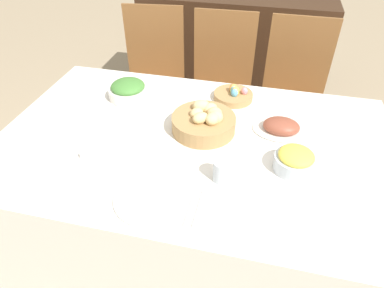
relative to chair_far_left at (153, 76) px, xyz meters
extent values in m
plane|color=tan|center=(0.52, -0.93, -0.52)|extent=(12.00, 12.00, 0.00)
cube|color=white|center=(0.52, -0.93, -0.15)|extent=(1.79, 1.12, 0.73)
cylinder|color=brown|center=(-0.16, -0.30, -0.30)|extent=(0.03, 0.03, 0.43)
cylinder|color=brown|center=(0.22, -0.26, -0.30)|extent=(0.03, 0.03, 0.43)
cylinder|color=brown|center=(-0.20, 0.08, -0.30)|extent=(0.03, 0.03, 0.43)
cylinder|color=brown|center=(0.18, 0.13, -0.30)|extent=(0.03, 0.03, 0.43)
cube|color=brown|center=(0.01, -0.09, -0.08)|extent=(0.46, 0.46, 0.02)
cube|color=brown|center=(-0.01, 0.11, 0.20)|extent=(0.42, 0.07, 0.53)
cylinder|color=brown|center=(0.31, -0.29, -0.30)|extent=(0.03, 0.03, 0.43)
cylinder|color=brown|center=(0.70, -0.27, -0.30)|extent=(0.03, 0.03, 0.43)
cylinder|color=brown|center=(0.30, 0.10, -0.30)|extent=(0.03, 0.03, 0.43)
cylinder|color=brown|center=(0.68, 0.11, -0.30)|extent=(0.03, 0.03, 0.43)
cube|color=brown|center=(0.50, -0.09, -0.08)|extent=(0.43, 0.43, 0.02)
cube|color=brown|center=(0.49, 0.11, 0.20)|extent=(0.42, 0.03, 0.53)
cylinder|color=brown|center=(0.79, -0.28, -0.30)|extent=(0.03, 0.03, 0.43)
cylinder|color=brown|center=(1.18, -0.28, -0.30)|extent=(0.03, 0.03, 0.43)
cylinder|color=brown|center=(0.80, 0.11, -0.30)|extent=(0.03, 0.03, 0.43)
cylinder|color=brown|center=(1.19, 0.11, -0.30)|extent=(0.03, 0.03, 0.43)
cube|color=brown|center=(0.99, -0.09, -0.08)|extent=(0.42, 0.42, 0.02)
cube|color=brown|center=(0.99, 0.11, 0.20)|extent=(0.42, 0.02, 0.53)
cube|color=#3D2616|center=(0.48, 0.76, -0.07)|extent=(1.59, 0.44, 0.90)
cylinder|color=#AD8451|center=(0.55, -0.85, 0.25)|extent=(0.30, 0.30, 0.07)
ellipsoid|color=#E0C184|center=(0.54, -0.89, 0.31)|extent=(0.09, 0.09, 0.05)
ellipsoid|color=#E0C184|center=(0.52, -0.79, 0.30)|extent=(0.10, 0.09, 0.06)
ellipsoid|color=#E0C184|center=(0.59, -0.84, 0.30)|extent=(0.10, 0.10, 0.06)
ellipsoid|color=#E0C184|center=(0.56, -0.79, 0.29)|extent=(0.09, 0.09, 0.06)
ellipsoid|color=#E0C184|center=(0.60, -0.86, 0.30)|extent=(0.09, 0.09, 0.06)
ellipsoid|color=#E0C184|center=(0.51, -0.84, 0.29)|extent=(0.09, 0.08, 0.05)
ellipsoid|color=#E0C184|center=(0.59, -0.89, 0.30)|extent=(0.08, 0.08, 0.05)
cylinder|color=#AD8451|center=(0.64, -0.54, 0.23)|extent=(0.21, 0.21, 0.03)
ellipsoid|color=#F29E4C|center=(0.64, -0.52, 0.26)|extent=(0.04, 0.04, 0.05)
ellipsoid|color=#F4D151|center=(0.65, -0.55, 0.26)|extent=(0.04, 0.04, 0.05)
ellipsoid|color=#60B2E0|center=(0.64, -0.54, 0.26)|extent=(0.04, 0.04, 0.05)
ellipsoid|color=#60B2E0|center=(0.65, -0.56, 0.26)|extent=(0.04, 0.04, 0.05)
ellipsoid|color=pink|center=(0.70, -0.53, 0.26)|extent=(0.03, 0.03, 0.04)
ellipsoid|color=pink|center=(0.64, -0.52, 0.26)|extent=(0.04, 0.04, 0.05)
ellipsoid|color=#7FCC7A|center=(0.64, -0.54, 0.26)|extent=(0.03, 0.03, 0.04)
ellipsoid|color=silver|center=(0.90, -0.78, 0.22)|extent=(0.26, 0.18, 0.01)
ellipsoid|color=brown|center=(0.90, -0.78, 0.24)|extent=(0.17, 0.13, 0.07)
cylinder|color=silver|center=(0.10, -0.65, 0.24)|extent=(0.21, 0.21, 0.06)
ellipsoid|color=#478438|center=(0.10, -0.65, 0.28)|extent=(0.18, 0.18, 0.06)
cylinder|color=silver|center=(0.96, -1.03, 0.24)|extent=(0.17, 0.17, 0.06)
ellipsoid|color=#F4DB4C|center=(0.96, -1.03, 0.28)|extent=(0.14, 0.14, 0.05)
cylinder|color=silver|center=(0.44, -1.32, 0.22)|extent=(0.26, 0.26, 0.01)
cube|color=#B7B7BC|center=(0.29, -1.32, 0.21)|extent=(0.01, 0.17, 0.00)
cube|color=#B7B7BC|center=(0.60, -1.32, 0.21)|extent=(0.01, 0.17, 0.00)
cube|color=#B7B7BC|center=(0.63, -1.32, 0.21)|extent=(0.01, 0.17, 0.00)
cylinder|color=silver|center=(0.68, -1.16, 0.26)|extent=(0.07, 0.07, 0.09)
cube|color=silver|center=(0.14, -1.14, 0.23)|extent=(0.11, 0.07, 0.03)
camera|label=1|loc=(0.79, -2.12, 1.16)|focal=32.00mm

